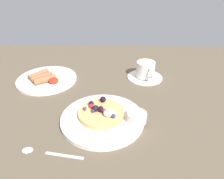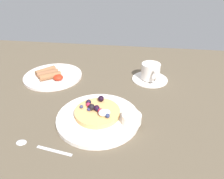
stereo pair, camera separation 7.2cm
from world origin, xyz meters
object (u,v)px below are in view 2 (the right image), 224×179
syrup_ramekin (132,119)px  teaspoon (34,145)px  breakfast_plate (53,76)px  coffee_cup (151,71)px  coffee_saucer (150,79)px  pancake_plate (98,118)px

syrup_ramekin → teaspoon: syrup_ramekin is taller
breakfast_plate → coffee_cup: coffee_cup is taller
syrup_ramekin → coffee_cup: 30.66cm
syrup_ramekin → teaspoon: bearing=-155.3°
teaspoon → coffee_saucer: bearing=53.6°
syrup_ramekin → teaspoon: (-24.90, -11.44, -2.55)cm
teaspoon → breakfast_plate: bearing=104.4°
pancake_plate → teaspoon: bearing=-138.1°
syrup_ramekin → breakfast_plate: syrup_ramekin is taller
syrup_ramekin → coffee_cup: (5.84, 30.07, 1.27)cm
pancake_plate → breakfast_plate: bearing=134.5°
syrup_ramekin → breakfast_plate: 43.75cm
breakfast_plate → coffee_saucer: 40.65cm
syrup_ramekin → teaspoon: size_ratio=0.35×
pancake_plate → coffee_saucer: bearing=60.7°
coffee_saucer → breakfast_plate: bearing=-174.8°
coffee_saucer → teaspoon: coffee_saucer is taller
coffee_cup → teaspoon: bearing=-126.5°
breakfast_plate → coffee_saucer: breakfast_plate is taller
pancake_plate → coffee_saucer: pancake_plate is taller
pancake_plate → breakfast_plate: size_ratio=1.06×
syrup_ramekin → teaspoon: 27.52cm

